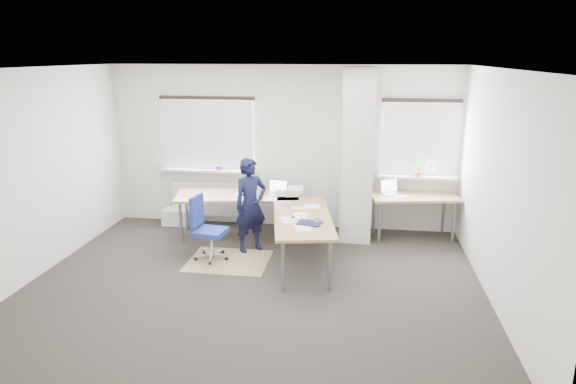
# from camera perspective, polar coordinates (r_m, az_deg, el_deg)

# --- Properties ---
(ground) EXTENTS (6.00, 6.00, 0.00)m
(ground) POSITION_cam_1_polar(r_m,az_deg,el_deg) (6.96, -3.80, -10.15)
(ground) COLOR #292421
(ground) RESTS_ON ground
(room_shell) EXTENTS (6.04, 5.04, 2.82)m
(room_shell) POSITION_cam_1_polar(r_m,az_deg,el_deg) (6.82, -1.76, 4.80)
(room_shell) COLOR silver
(room_shell) RESTS_ON ground
(floor_mat) EXTENTS (1.18, 1.00, 0.01)m
(floor_mat) POSITION_cam_1_polar(r_m,az_deg,el_deg) (7.71, -6.61, -7.60)
(floor_mat) COLOR #977952
(floor_mat) RESTS_ON ground
(white_crate) EXTENTS (0.48, 0.34, 0.28)m
(white_crate) POSITION_cam_1_polar(r_m,az_deg,el_deg) (9.43, -12.22, -2.69)
(white_crate) COLOR white
(white_crate) RESTS_ON ground
(desk_main) EXTENTS (2.82, 2.63, 0.96)m
(desk_main) POSITION_cam_1_polar(r_m,az_deg,el_deg) (7.92, -1.93, -1.59)
(desk_main) COLOR olive
(desk_main) RESTS_ON ground
(desk_side) EXTENTS (1.50, 0.93, 1.22)m
(desk_side) POSITION_cam_1_polar(r_m,az_deg,el_deg) (8.67, 13.77, -0.60)
(desk_side) COLOR olive
(desk_side) RESTS_ON ground
(task_chair) EXTENTS (0.53, 0.52, 0.97)m
(task_chair) POSITION_cam_1_polar(r_m,az_deg,el_deg) (7.75, -8.78, -5.46)
(task_chair) COLOR navy
(task_chair) RESTS_ON ground
(person) EXTENTS (0.63, 0.61, 1.46)m
(person) POSITION_cam_1_polar(r_m,az_deg,el_deg) (7.85, -4.18, -1.48)
(person) COLOR black
(person) RESTS_ON ground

